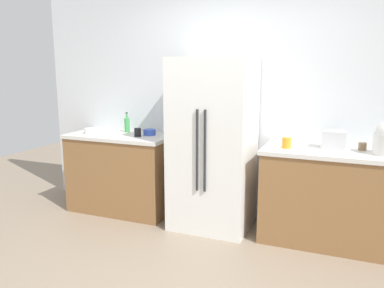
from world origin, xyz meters
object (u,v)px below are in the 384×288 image
(toaster, at_px, (334,140))
(cup_b, at_px, (362,146))
(refrigerator, at_px, (213,144))
(cup_a, at_px, (287,143))
(bowl_b, at_px, (91,131))
(bowl_a, at_px, (150,132))
(cup_c, at_px, (138,132))
(bottle_a, at_px, (127,125))

(toaster, distance_m, cup_b, 0.26)
(cup_b, bearing_deg, refrigerator, -174.72)
(cup_a, height_order, bowl_b, cup_a)
(cup_a, xyz_separation_m, bowl_a, (-1.58, 0.16, -0.02))
(cup_c, distance_m, bowl_a, 0.16)
(toaster, distance_m, cup_c, 2.08)
(bottle_a, distance_m, cup_c, 0.36)
(refrigerator, bearing_deg, bowl_b, -178.19)
(refrigerator, xyz_separation_m, toaster, (1.18, 0.13, 0.11))
(toaster, xyz_separation_m, bowl_a, (-2.00, -0.01, -0.05))
(cup_a, relative_size, bowl_b, 0.71)
(cup_b, relative_size, bowl_a, 0.51)
(toaster, relative_size, bottle_a, 0.90)
(toaster, bearing_deg, refrigerator, -173.78)
(cup_b, bearing_deg, cup_c, -176.35)
(toaster, height_order, bottle_a, bottle_a)
(refrigerator, xyz_separation_m, bottle_a, (-1.17, 0.21, 0.12))
(bowl_a, relative_size, bowl_b, 0.99)
(cup_a, bearing_deg, refrigerator, 177.14)
(refrigerator, xyz_separation_m, bowl_a, (-0.81, 0.12, 0.06))
(toaster, relative_size, cup_b, 2.94)
(cup_a, height_order, bowl_a, cup_a)
(bowl_a, bearing_deg, cup_a, -5.78)
(refrigerator, height_order, bowl_b, refrigerator)
(toaster, distance_m, bowl_b, 2.70)
(cup_c, height_order, bowl_a, cup_c)
(refrigerator, distance_m, cup_b, 1.45)
(bottle_a, xyz_separation_m, bowl_b, (-0.34, -0.25, -0.06))
(refrigerator, height_order, bowl_a, refrigerator)
(cup_b, xyz_separation_m, bowl_a, (-2.25, -0.01, -0.00))
(toaster, bearing_deg, cup_c, -176.01)
(cup_a, xyz_separation_m, cup_c, (-1.65, 0.02, -0.00))
(bowl_b, bearing_deg, cup_b, 3.51)
(cup_c, relative_size, bowl_a, 0.65)
(cup_b, bearing_deg, bottle_a, 178.37)
(refrigerator, bearing_deg, toaster, 6.22)
(refrigerator, height_order, cup_b, refrigerator)
(bottle_a, bearing_deg, bowl_a, -13.71)
(cup_b, bearing_deg, bowl_b, -176.49)
(bowl_b, bearing_deg, bowl_a, 13.68)
(cup_b, xyz_separation_m, cup_c, (-2.33, -0.15, 0.01))
(cup_a, height_order, cup_b, cup_a)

